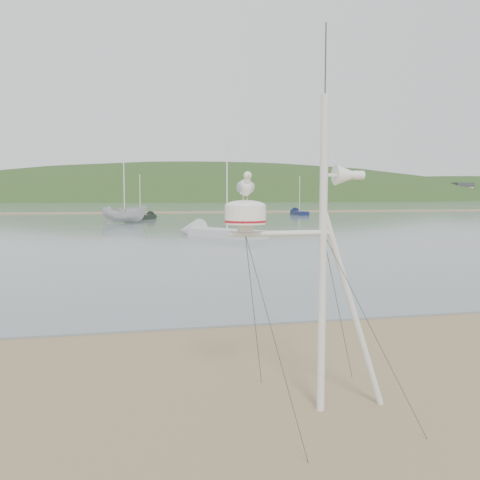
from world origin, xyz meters
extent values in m
plane|color=olive|center=(0.00, 0.00, 0.00)|extent=(560.00, 560.00, 0.00)
cube|color=slate|center=(0.00, 132.00, 0.02)|extent=(560.00, 256.00, 0.04)
cube|color=olive|center=(0.00, 70.00, 0.07)|extent=(560.00, 7.00, 0.07)
ellipsoid|color=#223C18|center=(40.00, 235.00, -22.00)|extent=(400.00, 180.00, 80.00)
ellipsoid|color=#223C18|center=(180.00, 235.00, -15.40)|extent=(300.00, 135.00, 56.00)
cube|color=silver|center=(-36.00, 196.00, 4.00)|extent=(8.40, 6.30, 8.00)
cube|color=silver|center=(-10.00, 196.00, 4.00)|extent=(8.40, 6.30, 8.00)
cube|color=silver|center=(16.00, 196.00, 4.00)|extent=(8.40, 6.30, 8.00)
cube|color=silver|center=(42.00, 196.00, 4.00)|extent=(8.40, 6.30, 8.00)
cube|color=silver|center=(68.00, 196.00, 4.00)|extent=(8.40, 6.30, 8.00)
cube|color=silver|center=(94.00, 196.00, 4.00)|extent=(8.40, 6.30, 8.00)
cube|color=silver|center=(120.00, 196.00, 4.00)|extent=(8.40, 6.30, 8.00)
cube|color=silver|center=(146.00, 196.00, 4.00)|extent=(8.40, 6.30, 8.00)
cylinder|color=silver|center=(2.77, -0.23, 1.97)|extent=(0.10, 0.10, 3.95)
cylinder|color=silver|center=(3.19, -0.23, 1.28)|extent=(0.91, 0.08, 2.59)
cylinder|color=silver|center=(2.23, -0.23, 2.27)|extent=(1.28, 0.07, 0.07)
cylinder|color=#2D382D|center=(2.77, -0.23, 4.34)|extent=(0.02, 0.02, 0.89)
cube|color=silver|center=(1.79, -0.23, 2.35)|extent=(0.16, 0.16, 0.09)
cylinder|color=white|center=(1.79, -0.23, 2.50)|extent=(0.49, 0.49, 0.22)
cylinder|color=#B50C1B|center=(1.79, -0.23, 2.42)|extent=(0.50, 0.50, 0.02)
ellipsoid|color=white|center=(1.79, -0.23, 2.61)|extent=(0.49, 0.49, 0.14)
cone|color=white|center=(3.05, -0.23, 2.98)|extent=(0.26, 0.26, 0.26)
cylinder|color=white|center=(3.23, -0.23, 2.98)|extent=(0.14, 0.11, 0.11)
cube|color=silver|center=(2.87, -0.23, 2.98)|extent=(0.20, 0.04, 0.04)
cylinder|color=tan|center=(1.76, -0.23, 2.71)|extent=(0.01, 0.01, 0.07)
cylinder|color=tan|center=(1.81, -0.23, 2.71)|extent=(0.01, 0.01, 0.07)
ellipsoid|color=white|center=(1.79, -0.23, 2.82)|extent=(0.17, 0.27, 0.20)
ellipsoid|color=#A5A8AD|center=(1.71, -0.24, 2.83)|extent=(0.05, 0.22, 0.13)
ellipsoid|color=#A5A8AD|center=(1.86, -0.24, 2.83)|extent=(0.05, 0.22, 0.13)
cone|color=white|center=(1.79, -0.09, 2.80)|extent=(0.09, 0.08, 0.09)
ellipsoid|color=white|center=(1.79, -0.33, 2.91)|extent=(0.08, 0.08, 0.12)
sphere|color=white|center=(1.79, -0.36, 2.96)|extent=(0.09, 0.09, 0.09)
cone|color=gold|center=(1.79, -0.40, 2.96)|extent=(0.02, 0.05, 0.02)
imported|color=silver|center=(-0.06, 43.44, 2.24)|extent=(2.01, 1.97, 4.40)
cube|color=#121A3F|center=(22.40, 57.94, 0.29)|extent=(1.45, 4.25, 0.50)
cone|color=#121A3F|center=(22.47, 60.64, 0.29)|extent=(1.39, 1.51, 1.35)
cylinder|color=silver|center=(22.40, 57.94, 2.86)|extent=(0.08, 0.08, 4.64)
cube|color=silver|center=(6.43, 25.29, 0.29)|extent=(4.60, 5.30, 0.50)
cone|color=silver|center=(4.36, 28.02, 0.29)|extent=(2.50, 2.53, 1.71)
cylinder|color=silver|center=(6.43, 25.29, 3.48)|extent=(0.08, 0.08, 5.89)
cube|color=black|center=(1.53, 49.38, 0.29)|extent=(3.42, 3.89, 0.50)
cone|color=black|center=(3.08, 51.38, 0.29)|extent=(1.85, 1.87, 1.26)
cylinder|color=silver|center=(1.53, 49.38, 2.71)|extent=(0.08, 0.08, 4.34)
camera|label=1|loc=(0.44, -6.13, 2.74)|focal=38.00mm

